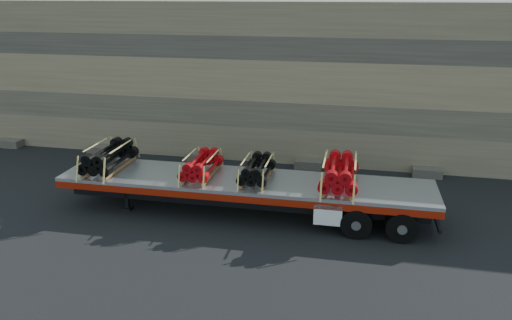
{
  "coord_description": "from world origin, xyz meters",
  "views": [
    {
      "loc": [
        4.14,
        -16.09,
        7.4
      ],
      "look_at": [
        0.5,
        0.68,
        1.59
      ],
      "focal_mm": 35.0,
      "sensor_mm": 36.0,
      "label": 1
    }
  ],
  "objects": [
    {
      "name": "bundle_midfront",
      "position": [
        -1.17,
        -0.54,
        1.65
      ],
      "size": [
        1.05,
        2.07,
        0.73
      ],
      "primitive_type": null,
      "rotation": [
        0.0,
        0.0,
        0.01
      ],
      "color": "#AA090E",
      "rests_on": "trailer"
    },
    {
      "name": "bundle_midrear",
      "position": [
        0.79,
        -0.51,
        1.64
      ],
      "size": [
        1.01,
        1.99,
        0.7
      ],
      "primitive_type": null,
      "rotation": [
        0.0,
        0.0,
        0.01
      ],
      "color": "black",
      "rests_on": "trailer"
    },
    {
      "name": "bundle_front",
      "position": [
        -4.65,
        -0.58,
        1.71
      ],
      "size": [
        1.23,
        2.42,
        0.85
      ],
      "primitive_type": null,
      "rotation": [
        0.0,
        0.0,
        0.01
      ],
      "color": "black",
      "rests_on": "trailer"
    },
    {
      "name": "trailer",
      "position": [
        0.34,
        -0.52,
        0.64
      ],
      "size": [
        12.88,
        2.62,
        1.29
      ],
      "primitive_type": null,
      "rotation": [
        0.0,
        0.0,
        0.01
      ],
      "color": "#B8BAC0",
      "rests_on": "ground"
    },
    {
      "name": "bundle_rear",
      "position": [
        3.56,
        -0.48,
        1.72
      ],
      "size": [
        1.24,
        2.44,
        0.86
      ],
      "primitive_type": null,
      "rotation": [
        0.0,
        0.0,
        0.01
      ],
      "color": "#AA090E",
      "rests_on": "trailer"
    },
    {
      "name": "ground",
      "position": [
        0.0,
        0.0,
        0.0
      ],
      "size": [
        120.0,
        120.0,
        0.0
      ],
      "primitive_type": "plane",
      "color": "black",
      "rests_on": "ground"
    },
    {
      "name": "rock_wall",
      "position": [
        0.0,
        6.5,
        3.5
      ],
      "size": [
        44.0,
        3.0,
        7.0
      ],
      "primitive_type": "cube",
      "color": "#7A6B54",
      "rests_on": "ground"
    }
  ]
}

